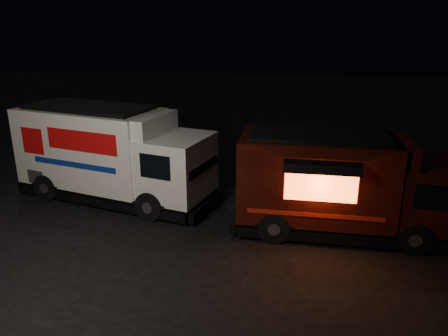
% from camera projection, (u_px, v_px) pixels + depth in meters
% --- Properties ---
extents(ground, '(80.00, 80.00, 0.00)m').
position_uv_depth(ground, '(188.00, 245.00, 11.61)').
color(ground, black).
rests_on(ground, ground).
extents(white_truck, '(7.16, 4.47, 3.07)m').
position_uv_depth(white_truck, '(115.00, 154.00, 14.19)').
color(white_truck, silver).
rests_on(white_truck, ground).
extents(red_truck, '(6.26, 2.89, 2.82)m').
position_uv_depth(red_truck, '(345.00, 184.00, 11.94)').
color(red_truck, black).
rests_on(red_truck, ground).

